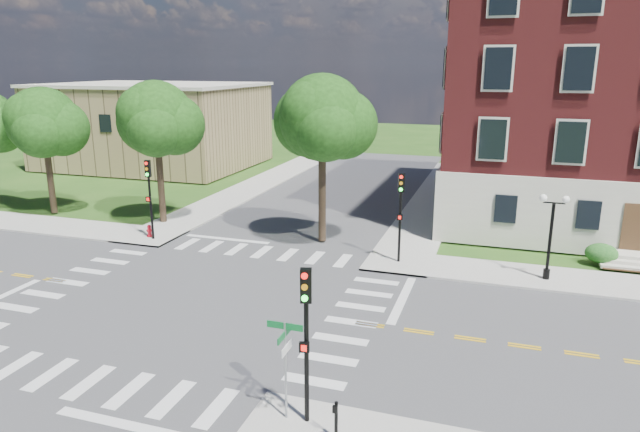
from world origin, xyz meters
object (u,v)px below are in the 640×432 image
(traffic_signal_ne, at_px, (401,206))
(fire_hydrant, at_px, (149,231))
(traffic_signal_se, at_px, (306,326))
(traffic_signal_nw, at_px, (149,189))
(street_sign_pole, at_px, (286,352))
(push_button_post, at_px, (336,419))
(twin_lamp_west, at_px, (551,232))

(traffic_signal_ne, xyz_separation_m, fire_hydrant, (-15.33, -0.25, -2.72))
(traffic_signal_se, distance_m, traffic_signal_nw, 20.62)
(traffic_signal_se, distance_m, street_sign_pole, 1.08)
(traffic_signal_ne, bearing_deg, push_button_post, -86.02)
(traffic_signal_nw, relative_size, twin_lamp_west, 1.13)
(traffic_signal_ne, xyz_separation_m, push_button_post, (1.07, -15.42, -2.39))
(twin_lamp_west, xyz_separation_m, fire_hydrant, (-22.72, 0.00, -2.06))
(twin_lamp_west, xyz_separation_m, street_sign_pole, (-8.02, -14.61, -0.21))
(traffic_signal_se, xyz_separation_m, fire_hydrant, (-15.33, 14.57, -2.72))
(street_sign_pole, xyz_separation_m, push_button_post, (1.70, -0.55, -1.51))
(traffic_signal_nw, xyz_separation_m, push_button_post, (15.96, -14.87, -2.39))
(traffic_signal_ne, relative_size, fire_hydrant, 6.40)
(traffic_signal_nw, distance_m, push_button_post, 21.94)
(traffic_signal_se, distance_m, fire_hydrant, 21.33)
(traffic_signal_se, bearing_deg, push_button_post, -28.87)
(push_button_post, bearing_deg, street_sign_pole, 162.05)
(traffic_signal_nw, relative_size, push_button_post, 4.00)
(traffic_signal_se, bearing_deg, traffic_signal_ne, 89.98)
(twin_lamp_west, xyz_separation_m, push_button_post, (-6.31, -15.16, -1.73))
(traffic_signal_nw, height_order, twin_lamp_west, traffic_signal_nw)
(street_sign_pole, bearing_deg, traffic_signal_nw, 134.88)
(traffic_signal_se, relative_size, traffic_signal_nw, 1.00)
(twin_lamp_west, bearing_deg, traffic_signal_ne, 178.03)
(twin_lamp_west, distance_m, push_button_post, 16.52)
(twin_lamp_west, bearing_deg, fire_hydrant, 179.99)
(traffic_signal_se, height_order, street_sign_pole, traffic_signal_se)
(push_button_post, height_order, fire_hydrant, push_button_post)
(traffic_signal_ne, distance_m, twin_lamp_west, 7.42)
(push_button_post, bearing_deg, traffic_signal_se, 151.13)
(twin_lamp_west, height_order, street_sign_pole, twin_lamp_west)
(traffic_signal_nw, bearing_deg, street_sign_pole, -45.12)
(street_sign_pole, xyz_separation_m, fire_hydrant, (-14.70, 14.62, -1.84))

